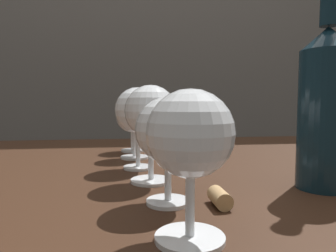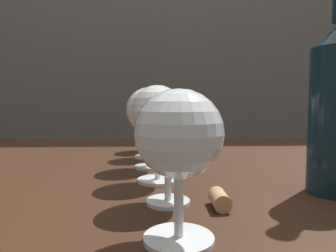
# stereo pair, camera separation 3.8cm
# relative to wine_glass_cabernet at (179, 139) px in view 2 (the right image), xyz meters

# --- Properties ---
(back_wall) EXTENTS (5.00, 0.08, 2.60)m
(back_wall) POSITION_rel_wine_glass_cabernet_xyz_m (0.03, 1.45, 0.47)
(back_wall) COLOR #59544F
(back_wall) RESTS_ON ground_plane
(dining_table) EXTENTS (1.22, 0.95, 0.73)m
(dining_table) POSITION_rel_wine_glass_cabernet_xyz_m (0.03, 0.36, -0.19)
(dining_table) COLOR #382114
(dining_table) RESTS_ON ground_plane
(wine_glass_cabernet) EXTENTS (0.08, 0.08, 0.14)m
(wine_glass_cabernet) POSITION_rel_wine_glass_cabernet_xyz_m (0.00, 0.00, 0.00)
(wine_glass_cabernet) COLOR white
(wine_glass_cabernet) RESTS_ON dining_table
(wine_glass_empty) EXTENTS (0.08, 0.08, 0.14)m
(wine_glass_empty) POSITION_rel_wine_glass_cabernet_xyz_m (-0.01, 0.11, -0.00)
(wine_glass_empty) COLOR white
(wine_glass_empty) RESTS_ON dining_table
(wine_glass_chardonnay) EXTENTS (0.08, 0.08, 0.16)m
(wine_glass_chardonnay) POSITION_rel_wine_glass_cabernet_xyz_m (-0.02, 0.22, 0.02)
(wine_glass_chardonnay) COLOR white
(wine_glass_chardonnay) RESTS_ON dining_table
(wine_glass_amber) EXTENTS (0.09, 0.09, 0.16)m
(wine_glass_amber) POSITION_rel_wine_glass_cabernet_xyz_m (-0.04, 0.32, 0.02)
(wine_glass_amber) COLOR white
(wine_glass_amber) RESTS_ON dining_table
(wine_glass_white) EXTENTS (0.08, 0.08, 0.15)m
(wine_glass_white) POSITION_rel_wine_glass_cabernet_xyz_m (-0.04, 0.44, 0.00)
(wine_glass_white) COLOR white
(wine_glass_white) RESTS_ON dining_table
(wine_glass_merlot) EXTENTS (0.09, 0.09, 0.14)m
(wine_glass_merlot) POSITION_rel_wine_glass_cabernet_xyz_m (-0.04, 0.54, -0.00)
(wine_glass_merlot) COLOR white
(wine_glass_merlot) RESTS_ON dining_table
(cork) EXTENTS (0.02, 0.04, 0.02)m
(cork) POSITION_rel_wine_glass_cabernet_xyz_m (0.06, 0.09, -0.09)
(cork) COLOR tan
(cork) RESTS_ON dining_table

